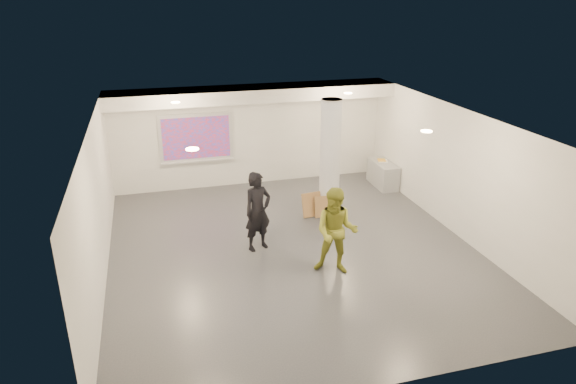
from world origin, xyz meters
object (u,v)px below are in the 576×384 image
object	(u,v)px
man	(336,231)
column	(330,158)
projection_screen	(196,138)
credenza	(383,174)
woman	(258,212)

from	to	relation	value
man	column	bearing A→B (deg)	99.41
projection_screen	man	xyz separation A→B (m)	(2.19, -5.60, -0.61)
column	man	bearing A→B (deg)	-107.22
projection_screen	credenza	xyz separation A→B (m)	(5.32, -1.24, -1.16)
woman	man	world-z (taller)	man
projection_screen	woman	distance (m)	4.31
column	woman	size ratio (longest dim) A/B	1.66
column	woman	world-z (taller)	column
projection_screen	man	bearing A→B (deg)	-68.68
woman	projection_screen	bearing A→B (deg)	80.59
credenza	man	bearing A→B (deg)	-124.62
projection_screen	man	size ratio (longest dim) A/B	1.14
credenza	man	distance (m)	5.40
credenza	woman	bearing A→B (deg)	-145.53
credenza	column	bearing A→B (deg)	-146.41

